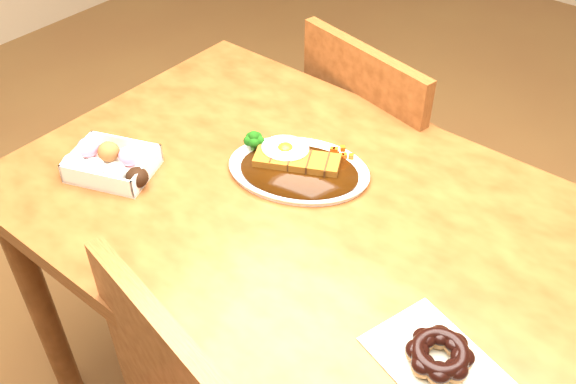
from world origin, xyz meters
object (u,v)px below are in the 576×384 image
Objects in this scene: table at (306,245)px; chair_far at (387,161)px; donut_box at (110,163)px; katsu_curry_plate at (297,166)px; pon_de_ring at (439,356)px.

table is 1.38× the size of chair_far.
chair_far is 0.80m from donut_box.
donut_box is at bearing -156.55° from table.
katsu_curry_plate is 1.71× the size of donut_box.
chair_far reaches higher than donut_box.
katsu_curry_plate is 1.42× the size of pon_de_ring.
katsu_curry_plate reaches higher than donut_box.
table is at bearing 23.45° from donut_box.
katsu_curry_plate is (0.04, -0.46, 0.29)m from chair_far.
donut_box reaches higher than table.
chair_far is 2.53× the size of katsu_curry_plate.
chair_far is at bearing 95.01° from katsu_curry_plate.
chair_far is 0.54m from katsu_curry_plate.
pon_de_ring is at bearing 0.91° from donut_box.
table is 0.16m from katsu_curry_plate.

